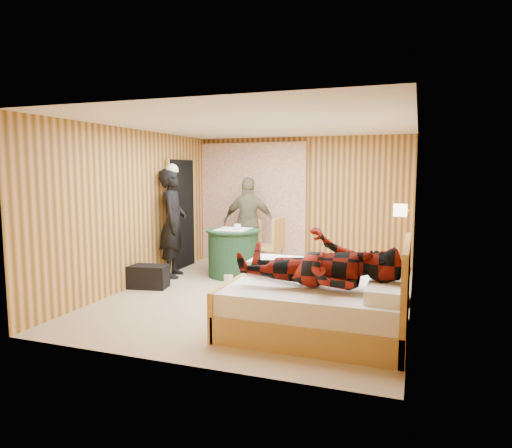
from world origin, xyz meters
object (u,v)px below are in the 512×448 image
(round_table, at_px, (233,252))
(woman_standing, at_px, (173,223))
(chair_far, at_px, (249,240))
(chair_near, at_px, (272,242))
(wall_lamp, at_px, (401,210))
(bed, at_px, (320,304))
(nightstand, at_px, (395,282))
(man_on_bed, at_px, (319,251))
(duffel_bag, at_px, (147,277))
(man_at_table, at_px, (249,223))

(round_table, xyz_separation_m, woman_standing, (-0.97, -0.38, 0.52))
(chair_far, xyz_separation_m, chair_near, (0.63, -0.50, 0.06))
(wall_lamp, distance_m, chair_far, 3.21)
(bed, relative_size, nightstand, 3.54)
(nightstand, bearing_deg, chair_far, 151.95)
(wall_lamp, xyz_separation_m, woman_standing, (-3.77, 0.27, -0.36))
(chair_near, bearing_deg, chair_far, -120.87)
(bed, distance_m, nightstand, 1.68)
(bed, xyz_separation_m, man_on_bed, (0.03, -0.23, 0.66))
(nightstand, bearing_deg, round_table, 165.29)
(man_on_bed, bearing_deg, round_table, 129.58)
(bed, bearing_deg, round_table, 131.98)
(nightstand, bearing_deg, duffel_bag, -172.39)
(man_on_bed, bearing_deg, duffel_bag, 157.68)
(wall_lamp, relative_size, man_at_table, 0.15)
(nightstand, bearing_deg, man_on_bed, -112.88)
(duffel_bag, height_order, woman_standing, woman_standing)
(round_table, xyz_separation_m, chair_far, (0.02, 0.74, 0.12))
(round_table, distance_m, man_on_bed, 3.23)
(duffel_bag, distance_m, man_at_table, 2.33)
(chair_near, height_order, duffel_bag, chair_near)
(duffel_bag, xyz_separation_m, man_at_table, (0.97, 2.01, 0.68))
(duffel_bag, xyz_separation_m, man_on_bed, (3.00, -1.23, 0.80))
(nightstand, height_order, man_at_table, man_at_table)
(round_table, xyz_separation_m, man_on_bed, (2.03, -2.45, 0.56))
(woman_standing, relative_size, man_on_bed, 1.07)
(bed, relative_size, man_at_table, 1.17)
(woman_standing, bearing_deg, man_on_bed, -143.06)
(nightstand, xyz_separation_m, chair_far, (-2.74, 1.46, 0.26))
(wall_lamp, xyz_separation_m, bed, (-0.80, -1.57, -0.98))
(wall_lamp, xyz_separation_m, duffel_bag, (-3.77, -0.57, -1.12))
(round_table, xyz_separation_m, duffel_bag, (-0.97, -1.22, -0.24))
(duffel_bag, bearing_deg, chair_far, 52.59)
(bed, bearing_deg, man_on_bed, -83.45)
(man_at_table, xyz_separation_m, man_on_bed, (2.03, -3.24, 0.11))
(chair_far, xyz_separation_m, duffel_bag, (-0.99, -1.96, -0.36))
(nightstand, xyz_separation_m, duffel_bag, (-3.73, -0.50, -0.10))
(wall_lamp, relative_size, chair_far, 0.28)
(nightstand, height_order, round_table, round_table)
(wall_lamp, relative_size, woman_standing, 0.14)
(nightstand, distance_m, chair_far, 3.12)
(wall_lamp, relative_size, chair_near, 0.25)
(wall_lamp, relative_size, man_on_bed, 0.15)
(man_at_table, bearing_deg, bed, 117.78)
(round_table, bearing_deg, man_at_table, 90.00)
(bed, distance_m, woman_standing, 3.55)
(nightstand, distance_m, man_on_bed, 2.00)
(chair_near, relative_size, duffel_bag, 1.62)
(bed, bearing_deg, chair_far, 123.84)
(duffel_bag, bearing_deg, man_on_bed, -33.01)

